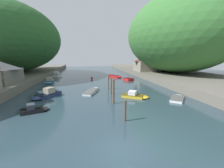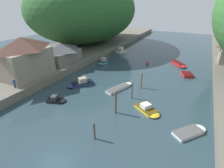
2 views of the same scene
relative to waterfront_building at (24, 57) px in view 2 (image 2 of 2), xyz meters
The scene contains 21 objects.
water_surface 26.40m from the waterfront_building, 41.54° to the left, with size 130.00×130.00×0.00m, color #283D47.
left_bank 18.94m from the waterfront_building, 110.93° to the left, with size 22.00×120.00×1.58m.
hillside_left 34.26m from the waterfront_building, 103.16° to the left, with size 32.16×45.02×21.87m.
waterfront_building is the anchor object (origin of this frame).
boathouse_shed 10.57m from the waterfront_building, 92.33° to the left, with size 6.89×9.40×4.55m.
boat_open_rowboat 19.79m from the waterfront_building, 19.31° to the left, with size 3.62×6.64×0.47m.
boat_far_upstream 35.02m from the waterfront_building, 33.88° to the left, with size 3.17×4.03×0.65m.
boat_yellow_tender 25.56m from the waterfront_building, ahead, with size 4.78×4.02×1.08m.
boat_near_quay 19.89m from the waterfront_building, 67.17° to the left, with size 1.93×3.51×1.56m.
boat_far_right_bank 31.93m from the waterfront_building, ahead, with size 4.38×4.82×0.41m.
boat_red_skiff 12.05m from the waterfront_building, 17.39° to the right, with size 3.55×2.53×1.07m.
boat_small_dinghy 11.94m from the waterfront_building, 19.97° to the left, with size 4.56×5.38×1.56m.
boat_white_cruiser 36.97m from the waterfront_building, 43.98° to the left, with size 4.62×5.21×0.70m.
boat_moored_right 32.04m from the waterfront_building, 76.92° to the left, with size 3.16×4.13×1.74m.
mooring_post_nearest 22.71m from the waterfront_building, 20.58° to the right, with size 0.24×0.24×2.36m.
mooring_post_second 21.13m from the waterfront_building, ahead, with size 0.32×0.32×3.69m.
mooring_post_middle 22.00m from the waterfront_building, ahead, with size 0.20×0.20×3.00m.
mooring_post_fourth 23.32m from the waterfront_building, 21.18° to the left, with size 0.30×0.30×3.25m.
channel_buoy_near 29.64m from the waterfront_building, 50.53° to the left, with size 0.65×0.65×0.98m.
person_on_quay 8.52m from the waterfront_building, 73.48° to the left, with size 0.24×0.39×1.69m.
person_by_boathouse 6.32m from the waterfront_building, 62.80° to the right, with size 0.27×0.41×1.69m.
Camera 2 is at (11.06, -8.80, 15.51)m, focal length 28.00 mm.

